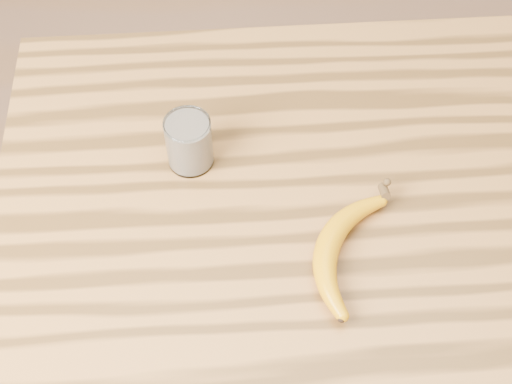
{
  "coord_description": "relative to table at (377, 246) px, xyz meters",
  "views": [
    {
      "loc": [
        -0.24,
        -0.59,
        1.79
      ],
      "look_at": [
        -0.2,
        0.01,
        0.93
      ],
      "focal_mm": 50.0,
      "sensor_mm": 36.0,
      "label": 1
    }
  ],
  "objects": [
    {
      "name": "banana",
      "position": [
        -0.1,
        -0.08,
        0.15
      ],
      "size": [
        0.22,
        0.31,
        0.04
      ],
      "primitive_type": null,
      "rotation": [
        0.0,
        0.0,
        -0.43
      ],
      "color": "#CB8605",
      "rests_on": "table"
    },
    {
      "name": "table",
      "position": [
        0.0,
        0.0,
        0.0
      ],
      "size": [
        1.2,
        0.8,
        0.9
      ],
      "color": "#94622C",
      "rests_on": "ground"
    },
    {
      "name": "smoothie_glass",
      "position": [
        -0.3,
        0.1,
        0.17
      ],
      "size": [
        0.07,
        0.07,
        0.09
      ],
      "color": "white",
      "rests_on": "table"
    }
  ]
}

